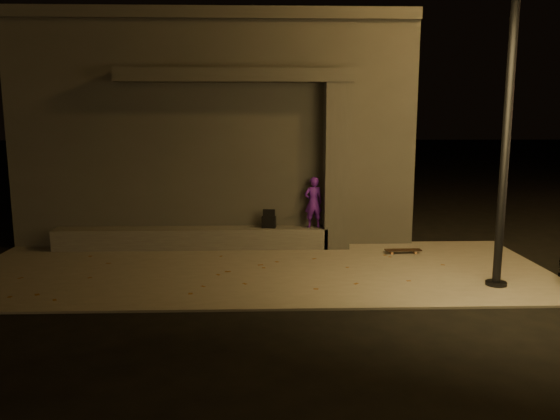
{
  "coord_description": "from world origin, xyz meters",
  "views": [
    {
      "loc": [
        0.07,
        -8.12,
        2.93
      ],
      "look_at": [
        0.4,
        2.0,
        1.19
      ],
      "focal_mm": 35.0,
      "sensor_mm": 36.0,
      "label": 1
    }
  ],
  "objects_px": {
    "column": "(337,167)",
    "skateboarder": "(313,202)",
    "backpack": "(269,221)",
    "skateboard": "(403,250)",
    "street_lamp_0": "(513,46)"
  },
  "relations": [
    {
      "from": "column",
      "to": "skateboarder",
      "type": "distance_m",
      "value": 0.93
    },
    {
      "from": "backpack",
      "to": "column",
      "type": "bearing_deg",
      "value": 8.16
    },
    {
      "from": "backpack",
      "to": "skateboard",
      "type": "relative_size",
      "value": 0.55
    },
    {
      "from": "backpack",
      "to": "skateboard",
      "type": "xyz_separation_m",
      "value": [
        2.86,
        -0.65,
        -0.53
      ]
    },
    {
      "from": "skateboarder",
      "to": "backpack",
      "type": "relative_size",
      "value": 2.65
    },
    {
      "from": "street_lamp_0",
      "to": "column",
      "type": "bearing_deg",
      "value": 129.93
    },
    {
      "from": "backpack",
      "to": "skateboarder",
      "type": "bearing_deg",
      "value": 8.16
    },
    {
      "from": "skateboarder",
      "to": "skateboard",
      "type": "relative_size",
      "value": 1.47
    },
    {
      "from": "skateboarder",
      "to": "backpack",
      "type": "bearing_deg",
      "value": -11.05
    },
    {
      "from": "column",
      "to": "skateboard",
      "type": "distance_m",
      "value": 2.3
    },
    {
      "from": "skateboard",
      "to": "backpack",
      "type": "bearing_deg",
      "value": 165.81
    },
    {
      "from": "column",
      "to": "backpack",
      "type": "relative_size",
      "value": 8.45
    },
    {
      "from": "backpack",
      "to": "skateboard",
      "type": "distance_m",
      "value": 2.98
    },
    {
      "from": "street_lamp_0",
      "to": "skateboard",
      "type": "bearing_deg",
      "value": 115.12
    },
    {
      "from": "backpack",
      "to": "street_lamp_0",
      "type": "relative_size",
      "value": 0.06
    }
  ]
}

